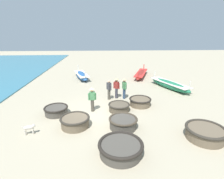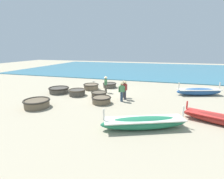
# 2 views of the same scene
# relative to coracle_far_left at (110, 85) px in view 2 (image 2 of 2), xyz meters

# --- Properties ---
(ground_plane) EXTENTS (80.00, 80.00, 0.00)m
(ground_plane) POSITION_rel_coracle_far_left_xyz_m (2.40, -0.12, -0.28)
(ground_plane) COLOR tan
(sea) EXTENTS (28.00, 52.00, 0.10)m
(sea) POSITION_rel_coracle_far_left_xyz_m (-18.62, 3.88, -0.23)
(sea) COLOR teal
(sea) RESTS_ON ground
(coracle_far_left) EXTENTS (1.52, 1.52, 0.52)m
(coracle_far_left) POSITION_rel_coracle_far_left_xyz_m (0.00, 0.00, 0.00)
(coracle_far_left) COLOR #4C473F
(coracle_far_left) RESTS_ON ground
(coracle_far_right) EXTENTS (1.65, 1.65, 0.59)m
(coracle_far_right) POSITION_rel_coracle_far_left_xyz_m (1.44, -1.63, 0.04)
(coracle_far_right) COLOR brown
(coracle_far_right) RESTS_ON ground
(coracle_center) EXTENTS (1.94, 1.94, 0.62)m
(coracle_center) POSITION_rel_coracle_far_left_xyz_m (8.02, -3.15, 0.06)
(coracle_center) COLOR brown
(coracle_center) RESTS_ON ground
(coracle_beside_post) EXTENTS (1.58, 1.58, 0.55)m
(coracle_beside_post) POSITION_rel_coracle_far_left_xyz_m (5.67, 1.11, 0.02)
(coracle_beside_post) COLOR brown
(coracle_beside_post) RESTS_ON ground
(coracle_upturned) EXTENTS (1.60, 1.60, 0.59)m
(coracle_upturned) POSITION_rel_coracle_far_left_xyz_m (4.10, -1.89, 0.04)
(coracle_upturned) COLOR #4C473F
(coracle_upturned) RESTS_ON ground
(coracle_tilted) EXTENTS (1.98, 1.98, 0.56)m
(coracle_tilted) POSITION_rel_coracle_far_left_xyz_m (3.74, -4.07, 0.03)
(coracle_tilted) COLOR #4C473F
(coracle_tilted) RESTS_ON ground
(coracle_front_right) EXTENTS (1.45, 1.45, 0.51)m
(coracle_front_right) POSITION_rel_coracle_far_left_xyz_m (4.08, 0.29, -0.00)
(coracle_front_right) COLOR brown
(coracle_front_right) RESTS_ON ground
(long_boat_red_hull) EXTENTS (2.25, 4.29, 1.22)m
(long_boat_red_hull) POSITION_rel_coracle_far_left_xyz_m (0.62, 9.02, 0.07)
(long_boat_red_hull) COLOR #285693
(long_boat_red_hull) RESTS_ON ground
(long_boat_blue_hull) EXTENTS (2.81, 4.81, 1.23)m
(long_boat_blue_hull) POSITION_rel_coracle_far_left_xyz_m (9.26, 4.94, 0.07)
(long_boat_blue_hull) COLOR #237551
(long_boat_blue_hull) RESTS_ON ground
(fisherman_standing_right) EXTENTS (0.53, 0.36, 1.67)m
(fisherman_standing_right) POSITION_rel_coracle_far_left_xyz_m (2.31, 0.34, 0.68)
(fisherman_standing_right) COLOR #4C473D
(fisherman_standing_right) RESTS_ON ground
(fisherman_standing_left) EXTENTS (0.47, 0.36, 1.67)m
(fisherman_standing_left) POSITION_rel_coracle_far_left_xyz_m (4.08, 2.68, 0.68)
(fisherman_standing_left) COLOR #383842
(fisherman_standing_left) RESTS_ON ground
(fisherman_by_coracle) EXTENTS (0.38, 0.45, 1.57)m
(fisherman_by_coracle) POSITION_rel_coracle_far_left_xyz_m (3.48, 2.42, 0.55)
(fisherman_by_coracle) COLOR #4C473D
(fisherman_by_coracle) RESTS_ON ground
(fisherman_with_hat) EXTENTS (0.36, 0.50, 1.67)m
(fisherman_with_hat) POSITION_rel_coracle_far_left_xyz_m (4.69, 2.54, 0.68)
(fisherman_with_hat) COLOR #2D425B
(fisherman_with_hat) RESTS_ON ground
(dog) EXTENTS (0.68, 0.31, 0.55)m
(dog) POSITION_rel_coracle_far_left_xyz_m (-0.78, -2.28, 0.09)
(dog) COLOR beige
(dog) RESTS_ON ground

